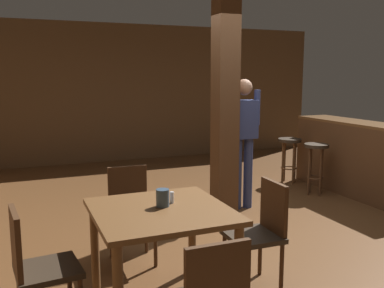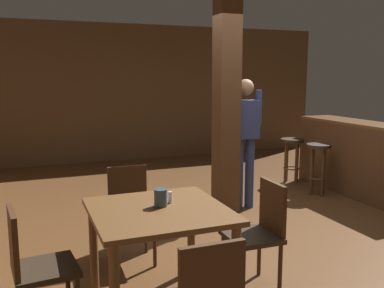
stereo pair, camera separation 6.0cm
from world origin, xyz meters
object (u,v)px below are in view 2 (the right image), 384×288
chair_east (260,229)px  salt_shaker (170,197)px  standing_person (245,134)px  bar_counter (354,158)px  chair_north (130,208)px  napkin_cup (161,198)px  bar_stool_near (318,157)px  chair_west (33,263)px  bar_stool_mid (292,149)px  dining_table (159,224)px

chair_east → salt_shaker: bearing=170.5°
standing_person → bar_counter: (1.84, -0.01, -0.45)m
chair_north → standing_person: bearing=29.7°
chair_east → napkin_cup: size_ratio=6.61×
chair_east → salt_shaker: chair_east is taller
salt_shaker → bar_counter: bearing=27.5°
bar_counter → bar_stool_near: (-0.51, 0.18, 0.02)m
chair_east → chair_north: (-0.88, 0.93, 0.00)m
chair_east → chair_north: size_ratio=1.00×
standing_person → salt_shaker: bearing=-132.1°
chair_west → standing_person: size_ratio=0.52×
bar_counter → bar_stool_mid: size_ratio=2.94×
salt_shaker → bar_stool_mid: (3.03, 2.73, -0.26)m
bar_counter → bar_stool_mid: (-0.47, 0.91, 0.01)m
chair_north → napkin_cup: bearing=-87.4°
chair_east → bar_counter: size_ratio=0.41×
chair_east → chair_west: (-1.77, -0.01, 0.00)m
chair_north → chair_west: 1.30m
bar_stool_near → bar_stool_mid: 0.74m
chair_north → bar_stool_mid: size_ratio=1.20×
napkin_cup → bar_stool_near: bearing=33.7°
chair_east → napkin_cup: (-0.84, 0.07, 0.34)m
bar_counter → bar_stool_near: bar_counter is taller
chair_west → bar_counter: (4.52, 1.95, 0.05)m
salt_shaker → bar_stool_near: salt_shaker is taller
bar_counter → napkin_cup: bearing=-152.4°
chair_west → salt_shaker: chair_west is taller
chair_north → bar_stool_near: size_ratio=1.16×
chair_north → salt_shaker: chair_north is taller
salt_shaker → standing_person: (1.65, 1.83, 0.18)m
chair_north → salt_shaker: size_ratio=9.81×
napkin_cup → salt_shaker: bearing=30.0°
chair_west → chair_east: bearing=0.3°
dining_table → chair_east: (0.87, -0.02, -0.15)m
chair_north → bar_stool_near: bearing=20.9°
chair_east → standing_person: bearing=65.0°
standing_person → chair_north: bearing=-150.3°
napkin_cup → chair_north: bearing=92.6°
chair_west → bar_stool_mid: bearing=35.3°
chair_west → bar_stool_mid: (4.06, 2.87, 0.06)m
chair_east → bar_stool_near: size_ratio=1.16×
napkin_cup → bar_counter: 4.06m
napkin_cup → bar_stool_near: napkin_cup is taller
chair_north → standing_person: 2.12m
bar_counter → bar_stool_near: 0.54m
chair_west → bar_counter: bar_counter is taller
dining_table → bar_stool_near: dining_table is taller
dining_table → napkin_cup: size_ratio=7.47×
napkin_cup → bar_stool_mid: (3.12, 2.79, -0.28)m
bar_stool_near → bar_stool_mid: (0.05, 0.74, -0.01)m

